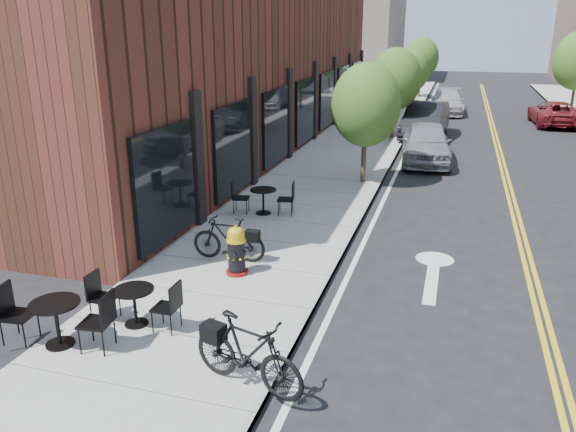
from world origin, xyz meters
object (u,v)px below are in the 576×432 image
(bicycle_left, at_px, (229,239))
(parked_car_far, at_px, (554,113))
(bistro_set_a, at_px, (134,301))
(parked_car_c, at_px, (447,102))
(bistro_set_b, at_px, (56,317))
(bistro_set_c, at_px, (263,198))
(parked_car_a, at_px, (426,143))
(bicycle_right, at_px, (248,353))
(fire_hydrant, at_px, (236,251))
(parked_car_b, at_px, (426,120))

(bicycle_left, relative_size, parked_car_far, 0.36)
(bistro_set_a, relative_size, parked_car_c, 0.34)
(bistro_set_b, xyz_separation_m, parked_car_far, (10.64, 25.74, 0.02))
(bistro_set_c, height_order, parked_car_a, parked_car_a)
(parked_car_c, xyz_separation_m, parked_car_far, (5.51, -2.69, -0.05))
(bicycle_left, xyz_separation_m, bicycle_right, (2.01, -4.17, 0.06))
(fire_hydrant, xyz_separation_m, parked_car_far, (8.93, 22.36, 0.01))
(bistro_set_c, bearing_deg, bistro_set_b, -108.12)
(fire_hydrant, distance_m, bistro_set_c, 3.92)
(fire_hydrant, xyz_separation_m, bistro_set_c, (-0.76, 3.85, -0.05))
(bicycle_right, height_order, bistro_set_c, bicycle_right)
(bistro_set_a, bearing_deg, parked_car_far, 68.60)
(parked_car_a, distance_m, parked_car_c, 13.22)
(parked_car_a, xyz_separation_m, parked_car_far, (5.88, 10.52, -0.13))
(bistro_set_a, height_order, bistro_set_c, bistro_set_c)
(bistro_set_a, height_order, parked_car_b, parked_car_b)
(bicycle_left, distance_m, parked_car_b, 16.63)
(bistro_set_a, bearing_deg, parked_car_c, 81.28)
(fire_hydrant, height_order, bistro_set_a, fire_hydrant)
(bicycle_right, distance_m, bistro_set_b, 3.31)
(parked_car_c, bearing_deg, parked_car_far, -27.97)
(bistro_set_a, distance_m, parked_car_b, 19.72)
(bicycle_left, xyz_separation_m, parked_car_a, (3.46, 11.23, 0.14))
(fire_hydrant, bearing_deg, bicycle_left, 124.54)
(bicycle_right, bearing_deg, parked_car_c, 12.44)
(bistro_set_a, bearing_deg, parked_car_b, 79.74)
(parked_car_b, bearing_deg, fire_hydrant, -94.74)
(fire_hydrant, bearing_deg, bistro_set_c, 100.90)
(bistro_set_a, xyz_separation_m, bistro_set_b, (-0.83, -0.93, 0.06))
(bicycle_left, xyz_separation_m, bistro_set_b, (-1.29, -3.99, -0.00))
(bicycle_right, bearing_deg, bistro_set_b, 103.03)
(fire_hydrant, bearing_deg, parked_car_far, 68.04)
(fire_hydrant, relative_size, bicycle_left, 0.64)
(fire_hydrant, distance_m, parked_car_b, 17.16)
(bicycle_left, height_order, bistro_set_a, bicycle_left)
(parked_car_b, height_order, parked_car_far, parked_car_b)
(bistro_set_b, distance_m, parked_car_b, 20.80)
(parked_car_a, xyz_separation_m, parked_car_b, (-0.36, 5.10, 0.05))
(parked_car_a, bearing_deg, bistro_set_b, -112.68)
(fire_hydrant, relative_size, parked_car_c, 0.23)
(bistro_set_b, distance_m, bistro_set_c, 7.29)
(bicycle_left, relative_size, bistro_set_c, 0.97)
(fire_hydrant, relative_size, bistro_set_a, 0.66)
(parked_car_far, bearing_deg, parked_car_a, 57.77)
(bicycle_right, height_order, parked_car_b, parked_car_b)
(parked_car_a, bearing_deg, bistro_set_a, -110.69)
(parked_car_a, bearing_deg, parked_car_c, 83.03)
(bistro_set_b, height_order, bistro_set_c, bistro_set_b)
(bistro_set_b, height_order, parked_car_c, parked_car_c)
(fire_hydrant, bearing_deg, parked_car_a, 75.39)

